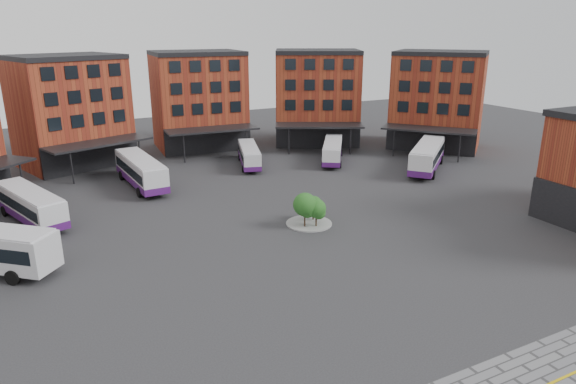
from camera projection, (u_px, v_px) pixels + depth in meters
name	position (u px, v px, depth m)	size (l,w,h in m)	color
ground	(365.00, 281.00, 38.12)	(160.00, 160.00, 0.00)	#28282B
yellow_line	(550.00, 383.00, 27.13)	(26.00, 0.15, 0.02)	gold
main_building	(164.00, 114.00, 66.19)	(94.14, 42.48, 14.60)	#91391F
tree_island	(311.00, 208.00, 48.22)	(4.40, 4.40, 3.40)	gray
bus_b	(30.00, 205.00, 49.15)	(6.20, 11.66, 3.22)	silver
bus_c	(141.00, 171.00, 60.18)	(3.76, 12.57, 3.50)	silver
bus_d	(249.00, 155.00, 69.27)	(5.13, 10.07, 2.77)	silver
bus_e	(333.00, 150.00, 71.41)	(7.82, 9.95, 2.93)	white
bus_f	(427.00, 156.00, 66.98)	(11.45, 10.30, 3.54)	silver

